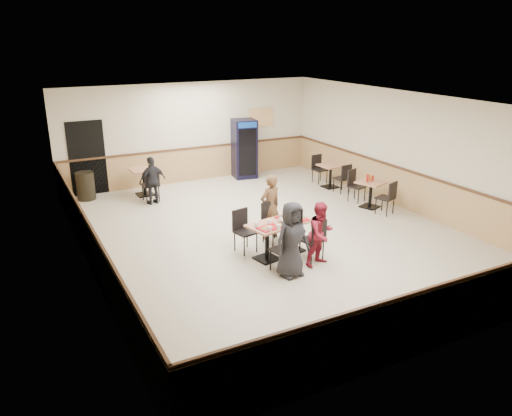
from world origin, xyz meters
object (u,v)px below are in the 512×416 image
diner_woman_left (292,240)px  side_table_near (371,190)px  diner_man_opposite (270,207)px  side_table_far (331,172)px  lone_diner (153,181)px  trash_bin (86,186)px  pepsi_cooler (244,149)px  main_table (280,233)px  back_table (144,178)px  diner_woman_right (321,234)px

diner_woman_left → side_table_near: 4.59m
diner_man_opposite → side_table_far: size_ratio=2.13×
lone_diner → trash_bin: 1.98m
trash_bin → side_table_far: bearing=-18.0°
diner_woman_left → pepsi_cooler: bearing=64.8°
diner_woman_left → trash_bin: (-2.63, 6.56, -0.34)m
side_table_near → pepsi_cooler: bearing=111.2°
diner_man_opposite → lone_diner: diner_man_opposite is taller
diner_woman_left → trash_bin: size_ratio=1.89×
diner_woman_left → side_table_far: bearing=41.3°
diner_man_opposite → side_table_near: diner_man_opposite is taller
pepsi_cooler → trash_bin: pepsi_cooler is taller
main_table → side_table_far: bearing=31.7°
lone_diner → pepsi_cooler: bearing=-170.2°
side_table_near → trash_bin: size_ratio=1.09×
back_table → diner_woman_left: bearing=-80.1°
diner_woman_right → trash_bin: (-3.39, 6.41, -0.26)m
diner_woman_right → side_table_far: bearing=38.6°
diner_woman_right → side_table_far: (3.26, 4.24, -0.19)m
diner_man_opposite → main_table: bearing=62.4°
diner_man_opposite → diner_woman_left: bearing=62.4°
diner_woman_left → diner_woman_right: diner_woman_left is taller
side_table_far → back_table: 5.42m
back_table → trash_bin: (-1.55, 0.35, -0.12)m
diner_woman_right → trash_bin: bearing=104.0°
diner_woman_left → side_table_near: (3.89, 2.41, -0.26)m
side_table_near → side_table_far: 1.98m
diner_man_opposite → pepsi_cooler: (1.73, 4.81, 0.19)m
diner_woman_right → back_table: diner_woman_right is taller
pepsi_cooler → diner_woman_right: bearing=-94.0°
side_table_far → back_table: bearing=160.4°
lone_diner → side_table_near: (4.97, -2.93, -0.18)m
main_table → diner_man_opposite: 0.97m
pepsi_cooler → back_table: bearing=-164.2°
lone_diner → side_table_far: bearing=158.6°
diner_woman_left → pepsi_cooler: size_ratio=0.79×
trash_bin → diner_woman_right: bearing=-62.1°
side_table_far → main_table: bearing=-137.1°
diner_woman_left → side_table_near: diner_woman_left is taller
side_table_far → pepsi_cooler: pepsi_cooler is taller
pepsi_cooler → main_table: bearing=-100.2°
diner_woman_left → back_table: 6.31m
diner_man_opposite → side_table_far: (3.49, 2.60, -0.28)m
main_table → pepsi_cooler: 6.06m
side_table_far → diner_woman_left: bearing=-132.5°
diner_man_opposite → back_table: diner_man_opposite is taller
side_table_near → back_table: (-4.97, 3.80, 0.04)m
diner_man_opposite → trash_bin: bearing=-67.4°
side_table_near → main_table: bearing=-157.3°
diner_man_opposite → trash_bin: (-3.16, 4.77, -0.35)m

